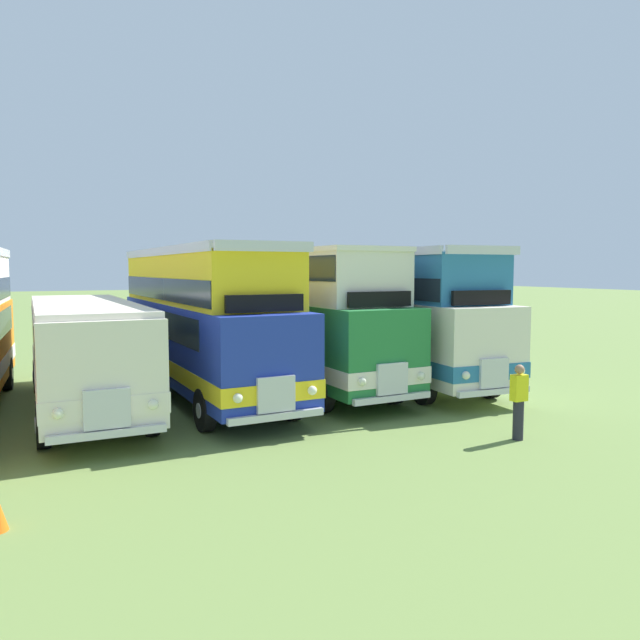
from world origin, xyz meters
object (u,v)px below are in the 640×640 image
Objects in this scene: bus_fourth_in_row at (84,347)px; bus_seventh_in_row at (391,312)px; bus_sixth_in_row at (305,312)px; marshal_person at (519,401)px; bus_fifth_in_row at (201,319)px.

bus_seventh_in_row is at bearing 3.31° from bus_fourth_in_row.
bus_seventh_in_row is (3.41, 0.17, -0.11)m from bus_sixth_in_row.
marshal_person is at bearing -76.39° from bus_sixth_in_row.
bus_fifth_in_row is at bearing 123.77° from marshal_person.
bus_sixth_in_row is at bearing 103.61° from marshal_person.
bus_seventh_in_row reaches higher than bus_sixth_in_row.
bus_fifth_in_row is 6.59× the size of marshal_person.
bus_seventh_in_row is at bearing 2.87° from bus_sixth_in_row.
bus_fifth_in_row reaches higher than bus_fourth_in_row.
bus_sixth_in_row is 3.41m from bus_seventh_in_row.
bus_fifth_in_row is 9.60m from marshal_person.
bus_sixth_in_row is at bearing -177.13° from bus_seventh_in_row.
bus_fifth_in_row is 1.13× the size of bus_sixth_in_row.
marshal_person is at bearing -100.96° from bus_seventh_in_row.
bus_sixth_in_row is (3.40, -0.14, 0.10)m from bus_fifth_in_row.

